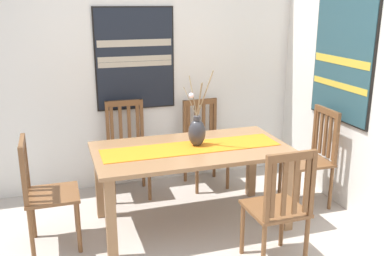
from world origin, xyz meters
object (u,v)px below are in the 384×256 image
Objects in this scene: centerpiece_vase at (197,131)px; painting_on_side_wall at (343,58)px; chair_2 at (313,155)px; chair_0 at (127,148)px; chair_3 at (45,192)px; dining_table at (191,159)px; chair_4 at (279,206)px; painting_on_back_wall at (135,59)px; chair_1 at (204,141)px.

painting_on_side_wall is (1.47, 0.01, 0.58)m from centerpiece_vase.
chair_0 is at bearing 154.31° from chair_2.
chair_0 is 1.19m from chair_3.
dining_table is 1.77× the size of chair_4.
chair_2 is (1.21, -0.01, -0.36)m from centerpiece_vase.
chair_4 is at bearing -63.45° from chair_0.
chair_0 is at bearing 46.13° from chair_3.
painting_on_back_wall is (0.98, 1.11, 0.91)m from chair_3.
painting_on_side_wall is (1.53, 0.04, 0.83)m from dining_table.
chair_1 is 1.18m from chair_2.
chair_2 is at bearing 0.79° from chair_3.
chair_2 reaches higher than chair_1.
chair_3 is 0.97× the size of chair_4.
chair_2 is at bearing -25.69° from chair_0.
dining_table is at bearing 115.68° from chair_4.
dining_table is 2.46× the size of centerpiece_vase.
centerpiece_vase is at bearing -113.92° from chair_1.
chair_3 is at bearing -131.66° from painting_on_back_wall.
painting_on_side_wall reaches higher than centerpiece_vase.
painting_on_side_wall reaches higher than chair_4.
chair_2 is 2.08m from painting_on_back_wall.
centerpiece_vase reaches higher than chair_4.
painting_on_back_wall reaches higher than chair_4.
chair_3 is (-0.82, -0.85, -0.02)m from chair_0.
chair_0 is 0.85m from chair_1.
painting_on_side_wall is (2.79, 0.06, 0.97)m from chair_3.
chair_4 is 0.81× the size of painting_on_side_wall.
chair_4 is at bearing -141.10° from painting_on_side_wall.
chair_1 is 0.88× the size of painting_on_back_wall.
painting_on_side_wall is at bearing -30.17° from painting_on_back_wall.
chair_4 reaches higher than chair_3.
dining_table is at bearing 0.76° from chair_3.
chair_3 is 1.87m from chair_4.
chair_2 is at bearing -175.29° from painting_on_side_wall.
chair_0 is 1.90m from chair_4.
chair_2 is 2.53m from chair_3.
painting_on_back_wall is 0.89× the size of painting_on_side_wall.
chair_1 is at bearing -20.49° from painting_on_back_wall.
chair_2 is 1.23m from chair_4.
chair_1 is 0.78× the size of painting_on_side_wall.
chair_3 is at bearing -153.12° from chair_1.
chair_3 is at bearing -133.87° from chair_0.
painting_on_back_wall is at bearing 57.14° from chair_0.
painting_on_side_wall reaches higher than chair_1.
chair_4 is 2.25m from painting_on_back_wall.
chair_3 is (-1.26, -0.02, -0.14)m from dining_table.
chair_3 reaches higher than dining_table.
chair_0 is 0.94m from painting_on_back_wall.
chair_1 is (0.85, -0.01, -0.01)m from chair_0.
centerpiece_vase reaches higher than chair_3.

